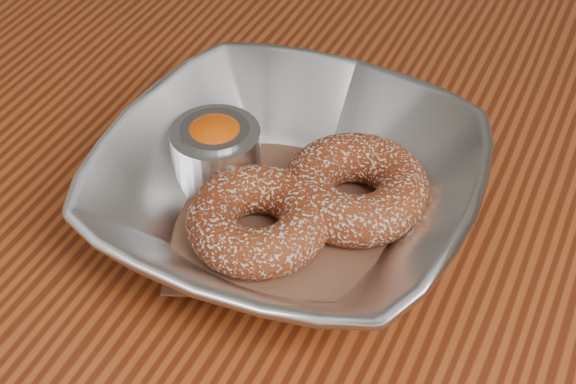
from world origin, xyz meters
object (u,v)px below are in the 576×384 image
at_px(donut_back, 355,188).
at_px(donut_front, 258,220).
at_px(table, 411,335).
at_px(serving_bowl, 288,193).
at_px(ramekin, 216,151).

xyz_separation_m(donut_back, donut_front, (-0.04, -0.05, -0.00)).
height_order(table, serving_bowl, serving_bowl).
xyz_separation_m(donut_front, ramekin, (-0.05, 0.04, 0.01)).
height_order(serving_bowl, ramekin, serving_bowl).
distance_m(serving_bowl, donut_front, 0.03).
height_order(donut_back, ramekin, ramekin).
bearing_deg(serving_bowl, ramekin, 165.75).
bearing_deg(donut_back, serving_bowl, -146.06).
bearing_deg(table, donut_back, -178.96).
relative_size(donut_back, donut_front, 1.06).
bearing_deg(ramekin, donut_front, -39.33).
distance_m(table, serving_bowl, 0.16).
height_order(table, donut_front, donut_front).
height_order(serving_bowl, donut_back, serving_bowl).
xyz_separation_m(table, serving_bowl, (-0.09, -0.03, 0.13)).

